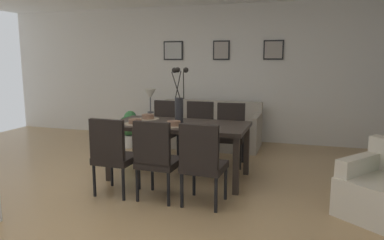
% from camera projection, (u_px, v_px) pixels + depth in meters
% --- Properties ---
extents(ground_plane, '(9.00, 9.00, 0.00)m').
position_uv_depth(ground_plane, '(141.00, 194.00, 4.30)').
color(ground_plane, tan).
extents(back_wall_panel, '(9.00, 0.10, 2.60)m').
position_uv_depth(back_wall_panel, '(210.00, 73.00, 7.14)').
color(back_wall_panel, silver).
rests_on(back_wall_panel, ground).
extents(dining_table, '(1.80, 0.91, 0.74)m').
position_uv_depth(dining_table, '(179.00, 129.00, 4.80)').
color(dining_table, black).
rests_on(dining_table, ground).
extents(dining_chair_near_left, '(0.45, 0.45, 0.92)m').
position_uv_depth(dining_chair_near_left, '(113.00, 153.00, 4.18)').
color(dining_chair_near_left, black).
rests_on(dining_chair_near_left, ground).
extents(dining_chair_near_right, '(0.47, 0.47, 0.92)m').
position_uv_depth(dining_chair_near_right, '(164.00, 127.00, 5.78)').
color(dining_chair_near_right, black).
rests_on(dining_chair_near_right, ground).
extents(dining_chair_far_left, '(0.46, 0.46, 0.92)m').
position_uv_depth(dining_chair_far_left, '(157.00, 156.00, 4.03)').
color(dining_chair_far_left, black).
rests_on(dining_chair_far_left, ground).
extents(dining_chair_far_right, '(0.45, 0.45, 0.92)m').
position_uv_depth(dining_chair_far_right, '(198.00, 129.00, 5.64)').
color(dining_chair_far_right, black).
rests_on(dining_chair_far_right, ground).
extents(dining_chair_mid_left, '(0.46, 0.46, 0.92)m').
position_uv_depth(dining_chair_mid_left, '(202.00, 161.00, 3.86)').
color(dining_chair_mid_left, black).
rests_on(dining_chair_mid_left, ground).
extents(dining_chair_mid_right, '(0.47, 0.47, 0.92)m').
position_uv_depth(dining_chair_mid_right, '(230.00, 131.00, 5.46)').
color(dining_chair_mid_right, black).
rests_on(dining_chair_mid_right, ground).
extents(centerpiece_vase, '(0.21, 0.23, 0.73)m').
position_uv_depth(centerpiece_vase, '(179.00, 102.00, 4.74)').
color(centerpiece_vase, '#232326').
rests_on(centerpiece_vase, dining_table).
extents(placemat_near_left, '(0.32, 0.32, 0.01)m').
position_uv_depth(placemat_near_left, '(135.00, 124.00, 4.75)').
color(placemat_near_left, '#7F705B').
rests_on(placemat_near_left, dining_table).
extents(bowl_near_left, '(0.17, 0.17, 0.07)m').
position_uv_depth(bowl_near_left, '(135.00, 121.00, 4.74)').
color(bowl_near_left, brown).
rests_on(bowl_near_left, dining_table).
extents(placemat_near_right, '(0.32, 0.32, 0.01)m').
position_uv_depth(placemat_near_right, '(148.00, 119.00, 5.13)').
color(placemat_near_right, '#7F705B').
rests_on(placemat_near_right, dining_table).
extents(bowl_near_right, '(0.17, 0.17, 0.07)m').
position_uv_depth(bowl_near_right, '(148.00, 116.00, 5.13)').
color(bowl_near_right, brown).
rests_on(bowl_near_right, dining_table).
extents(placemat_far_left, '(0.32, 0.32, 0.01)m').
position_uv_depth(placemat_far_left, '(174.00, 126.00, 4.59)').
color(placemat_far_left, '#7F705B').
rests_on(placemat_far_left, dining_table).
extents(bowl_far_left, '(0.17, 0.17, 0.07)m').
position_uv_depth(bowl_far_left, '(174.00, 123.00, 4.58)').
color(bowl_far_left, brown).
rests_on(bowl_far_left, dining_table).
extents(sofa, '(1.87, 0.84, 0.80)m').
position_uv_depth(sofa, '(208.00, 131.00, 6.66)').
color(sofa, '#A89E8E').
rests_on(sofa, ground).
extents(side_table, '(0.36, 0.36, 0.52)m').
position_uv_depth(side_table, '(151.00, 129.00, 6.89)').
color(side_table, '#33261E').
rests_on(side_table, ground).
extents(table_lamp, '(0.22, 0.22, 0.51)m').
position_uv_depth(table_lamp, '(150.00, 96.00, 6.79)').
color(table_lamp, '#4C4C51').
rests_on(table_lamp, side_table).
extents(framed_picture_left, '(0.40, 0.03, 0.37)m').
position_uv_depth(framed_picture_left, '(173.00, 51.00, 7.22)').
color(framed_picture_left, black).
extents(framed_picture_center, '(0.32, 0.03, 0.37)m').
position_uv_depth(framed_picture_center, '(221.00, 50.00, 6.93)').
color(framed_picture_center, black).
extents(framed_picture_right, '(0.36, 0.03, 0.36)m').
position_uv_depth(framed_picture_right, '(274.00, 50.00, 6.64)').
color(framed_picture_right, black).
extents(potted_plant, '(0.36, 0.36, 0.67)m').
position_uv_depth(potted_plant, '(129.00, 127.00, 6.51)').
color(potted_plant, silver).
rests_on(potted_plant, ground).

